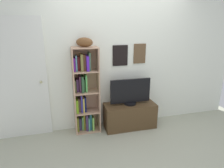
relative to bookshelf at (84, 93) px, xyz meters
name	(u,v)px	position (x,y,z in m)	size (l,w,h in m)	color
ground	(139,158)	(0.66, -0.99, -0.75)	(5.20, 5.20, 0.04)	#9FA28B
back_wall	(119,65)	(0.66, 0.14, 0.43)	(4.80, 0.08, 2.32)	silver
bookshelf	(84,93)	(0.00, 0.00, 0.00)	(0.44, 0.28, 1.53)	tan
football	(84,42)	(0.03, -0.03, 0.87)	(0.29, 0.15, 0.15)	brown
tv_stand	(130,115)	(0.82, -0.10, -0.50)	(0.96, 0.40, 0.46)	#4A351F
television	(130,92)	(0.82, -0.10, -0.03)	(0.75, 0.22, 0.48)	black
door	(19,81)	(-1.04, 0.08, 0.27)	(0.88, 0.09, 2.01)	silver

